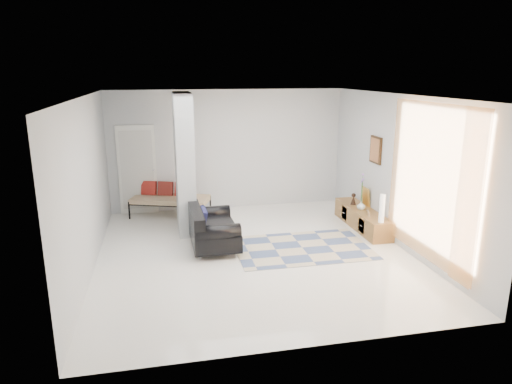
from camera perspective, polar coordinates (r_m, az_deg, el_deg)
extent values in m
plane|color=white|center=(8.35, -0.29, -7.64)|extent=(6.00, 6.00, 0.00)
plane|color=white|center=(7.72, -0.31, 11.94)|extent=(6.00, 6.00, 0.00)
plane|color=silver|center=(10.82, -3.53, 5.27)|extent=(6.00, 0.00, 6.00)
plane|color=silver|center=(5.13, 6.54, -5.63)|extent=(6.00, 0.00, 6.00)
plane|color=silver|center=(7.85, -20.36, 0.72)|extent=(0.00, 6.00, 6.00)
plane|color=silver|center=(8.88, 17.37, 2.52)|extent=(0.00, 6.00, 6.00)
cube|color=#B0B5B7|center=(9.34, -8.95, 3.60)|extent=(0.35, 1.20, 2.80)
cube|color=white|center=(10.75, -14.62, 2.69)|extent=(0.85, 0.06, 2.04)
plane|color=#FFA343|center=(7.87, 20.92, 1.08)|extent=(0.00, 2.55, 2.55)
cube|color=#39220F|center=(9.60, 14.74, 5.11)|extent=(0.04, 0.45, 0.55)
cube|color=brown|center=(9.85, 13.15, -3.24)|extent=(0.45, 1.96, 0.40)
cube|color=#39220F|center=(9.39, 13.07, -4.14)|extent=(0.02, 0.26, 0.28)
cube|color=#39220F|center=(10.14, 11.02, -2.60)|extent=(0.02, 0.26, 0.28)
cube|color=gold|center=(10.05, 13.56, -0.53)|extent=(0.09, 0.32, 0.40)
cube|color=silver|center=(9.36, 13.80, -2.57)|extent=(0.04, 0.10, 0.12)
cylinder|color=silver|center=(8.10, -6.97, -8.10)|extent=(0.05, 0.05, 0.10)
cylinder|color=silver|center=(9.17, -7.74, -5.34)|extent=(0.05, 0.05, 0.10)
cylinder|color=silver|center=(8.18, -2.50, -7.76)|extent=(0.05, 0.05, 0.10)
cylinder|color=silver|center=(9.24, -3.80, -5.08)|extent=(0.05, 0.05, 0.10)
cube|color=black|center=(8.59, -5.31, -5.25)|extent=(0.86, 1.41, 0.30)
cube|color=black|center=(8.45, -7.50, -3.29)|extent=(0.22, 1.40, 0.36)
cylinder|color=black|center=(7.97, -4.78, -5.08)|extent=(0.80, 0.29, 0.28)
cylinder|color=black|center=(9.06, -5.83, -2.66)|extent=(0.80, 0.29, 0.28)
cube|color=black|center=(8.45, -6.69, -3.11)|extent=(0.15, 0.51, 0.31)
cylinder|color=black|center=(10.54, -15.57, -2.22)|extent=(0.04, 0.04, 0.40)
cylinder|color=black|center=(10.00, -6.63, -2.67)|extent=(0.04, 0.04, 0.40)
cylinder|color=black|center=(11.15, -14.20, -1.19)|extent=(0.04, 0.04, 0.40)
cylinder|color=black|center=(10.65, -5.72, -1.56)|extent=(0.04, 0.04, 0.40)
cube|color=beige|center=(10.50, -10.67, -0.95)|extent=(1.85, 1.25, 0.12)
cube|color=maroon|center=(10.77, -13.24, 0.50)|extent=(0.38, 0.27, 0.33)
cube|color=maroon|center=(10.63, -11.24, 0.44)|extent=(0.38, 0.27, 0.33)
cube|color=maroon|center=(10.51, -9.18, 0.37)|extent=(0.38, 0.27, 0.33)
cube|color=#C4B495|center=(8.61, 5.78, -6.94)|extent=(2.49, 1.67, 0.01)
cylinder|color=white|center=(8.98, 15.47, -1.99)|extent=(0.10, 0.10, 0.55)
imported|color=white|center=(9.74, 12.99, -1.66)|extent=(0.18, 0.18, 0.18)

